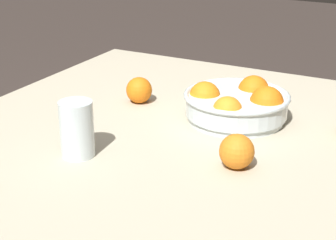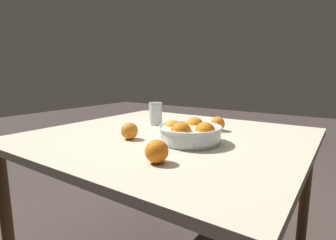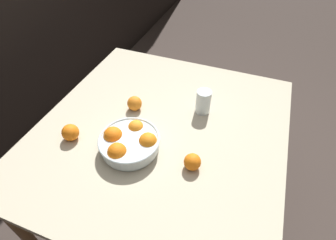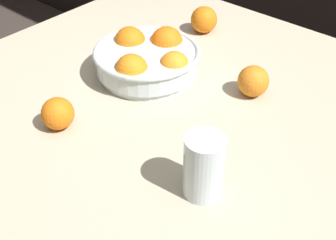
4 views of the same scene
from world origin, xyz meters
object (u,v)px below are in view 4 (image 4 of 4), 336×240
fruit_bowl (148,59)px  orange_loose_near_bowl (58,114)px  orange_loose_front (253,81)px  juice_glass (204,169)px  orange_loose_aside (204,20)px

fruit_bowl → orange_loose_near_bowl: 0.27m
orange_loose_near_bowl → orange_loose_front: bearing=57.0°
juice_glass → orange_loose_near_bowl: 0.34m
juice_glass → orange_loose_aside: 0.62m
fruit_bowl → orange_loose_aside: fruit_bowl is taller
juice_glass → orange_loose_front: (-0.10, 0.32, -0.02)m
orange_loose_front → orange_loose_aside: 0.33m
orange_loose_front → fruit_bowl: bearing=-159.1°
orange_loose_near_bowl → orange_loose_front: orange_loose_front is taller
fruit_bowl → juice_glass: 0.41m
juice_glass → orange_loose_front: juice_glass is taller
juice_glass → orange_loose_near_bowl: bearing=-171.6°
orange_loose_aside → fruit_bowl: bearing=-82.5°
orange_loose_near_bowl → orange_loose_aside: size_ratio=0.93×
fruit_bowl → juice_glass: bearing=-33.3°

